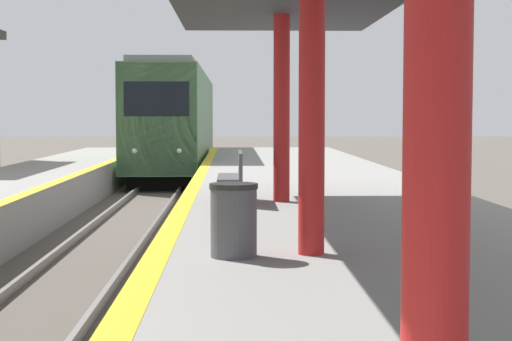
% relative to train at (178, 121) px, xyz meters
% --- Properties ---
extents(train, '(2.70, 21.82, 4.61)m').
position_rel_train_xyz_m(train, '(0.00, 0.00, 0.00)').
color(train, black).
rests_on(train, ground).
extents(trash_bin, '(0.54, 0.54, 0.82)m').
position_rel_train_xyz_m(trash_bin, '(2.52, -29.69, -0.91)').
color(trash_bin, '#4C4C51').
rests_on(trash_bin, platform_right).
extents(bench, '(0.44, 1.71, 0.92)m').
position_rel_train_xyz_m(bench, '(2.53, -23.79, -0.83)').
color(bench, '#4C4C51').
rests_on(bench, platform_right).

